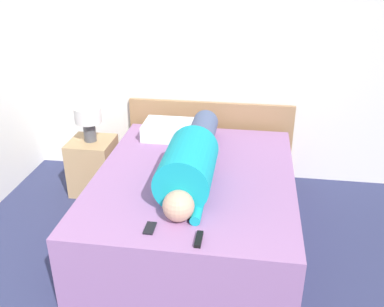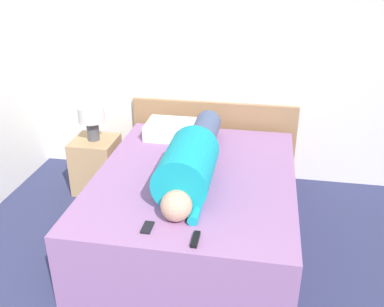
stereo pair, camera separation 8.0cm
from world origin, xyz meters
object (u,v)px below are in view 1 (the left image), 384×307
nightstand (93,166)px  bed (195,205)px  pillow_near_headboard (172,130)px  tv_remote (199,239)px  person_lying (192,159)px  table_lamp (88,119)px  cell_phone (150,228)px

nightstand → bed: bearing=-28.6°
pillow_near_headboard → tv_remote: bearing=-73.4°
person_lying → tv_remote: 0.81m
table_lamp → bed: bearing=-28.6°
bed → pillow_near_headboard: pillow_near_headboard is taller
table_lamp → person_lying: size_ratio=0.21×
nightstand → pillow_near_headboard: bearing=7.7°
bed → tv_remote: 0.92m
person_lying → cell_phone: person_lying is taller
pillow_near_headboard → cell_phone: size_ratio=4.11×
person_lying → bed: bearing=80.0°
person_lying → pillow_near_headboard: 0.84m
table_lamp → tv_remote: size_ratio=2.24×
person_lying → pillow_near_headboard: person_lying is taller
bed → tv_remote: tv_remote is taller
cell_phone → nightstand: bearing=123.7°
person_lying → cell_phone: bearing=-103.2°
bed → tv_remote: (0.15, -0.86, 0.30)m
nightstand → pillow_near_headboard: 0.88m
nightstand → person_lying: size_ratio=0.34×
table_lamp → pillow_near_headboard: table_lamp is taller
table_lamp → pillow_near_headboard: size_ratio=0.63×
pillow_near_headboard → tv_remote: pillow_near_headboard is taller
person_lying → nightstand: bearing=148.1°
cell_phone → bed: bearing=77.2°
bed → cell_phone: bearing=-102.8°
bed → cell_phone: 0.85m
nightstand → person_lying: bearing=-31.9°
pillow_near_headboard → nightstand: bearing=-172.3°
bed → person_lying: bearing=-100.0°
table_lamp → person_lying: person_lying is taller
pillow_near_headboard → tv_remote: 1.63m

